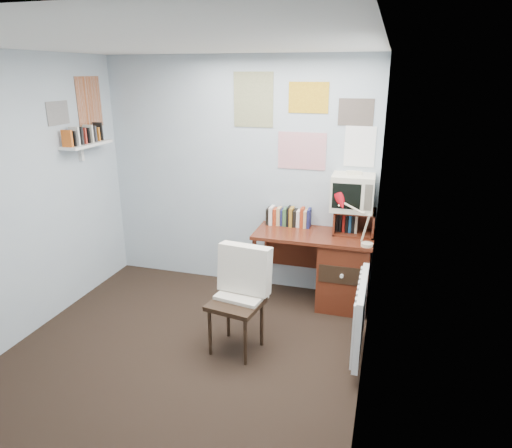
{
  "coord_description": "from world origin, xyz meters",
  "views": [
    {
      "loc": [
        1.57,
        -2.88,
        2.32
      ],
      "look_at": [
        0.43,
        0.99,
        0.97
      ],
      "focal_mm": 32.0,
      "sensor_mm": 36.0,
      "label": 1
    }
  ],
  "objects": [
    {
      "name": "posters_back",
      "position": [
        0.7,
        1.74,
        1.85
      ],
      "size": [
        1.2,
        0.01,
        0.9
      ],
      "primitive_type": "cube",
      "color": "white",
      "rests_on": "back_wall"
    },
    {
      "name": "back_wall",
      "position": [
        0.0,
        1.75,
        1.25
      ],
      "size": [
        3.0,
        0.02,
        2.5
      ],
      "primitive_type": "cube",
      "color": "#AEBEC7",
      "rests_on": "ground"
    },
    {
      "name": "tv_riser",
      "position": [
        1.29,
        1.59,
        0.89
      ],
      "size": [
        0.4,
        0.3,
        0.25
      ],
      "primitive_type": "cube",
      "color": "maroon",
      "rests_on": "desk"
    },
    {
      "name": "ceiling",
      "position": [
        0.0,
        0.0,
        2.5
      ],
      "size": [
        3.0,
        3.5,
        0.02
      ],
      "primitive_type": "cube",
      "color": "white",
      "rests_on": "back_wall"
    },
    {
      "name": "ground",
      "position": [
        0.0,
        0.0,
        0.0
      ],
      "size": [
        3.5,
        3.5,
        0.0
      ],
      "primitive_type": "plane",
      "color": "black",
      "rests_on": "ground"
    },
    {
      "name": "posters_left",
      "position": [
        -1.49,
        1.1,
        2.0
      ],
      "size": [
        0.01,
        0.7,
        0.6
      ],
      "primitive_type": "cube",
      "color": "white",
      "rests_on": "left_wall"
    },
    {
      "name": "book_row",
      "position": [
        0.66,
        1.66,
        0.87
      ],
      "size": [
        0.6,
        0.14,
        0.22
      ],
      "primitive_type": "cube",
      "color": "maroon",
      "rests_on": "desk"
    },
    {
      "name": "crt_tv",
      "position": [
        1.25,
        1.61,
        1.2
      ],
      "size": [
        0.42,
        0.39,
        0.39
      ],
      "primitive_type": "cube",
      "rotation": [
        0.0,
        0.0,
        0.02
      ],
      "color": "beige",
      "rests_on": "tv_riser"
    },
    {
      "name": "desk_lamp",
      "position": [
        1.44,
        1.27,
        0.96
      ],
      "size": [
        0.3,
        0.26,
        0.41
      ],
      "primitive_type": "cube",
      "rotation": [
        0.0,
        0.0,
        -0.05
      ],
      "color": "red",
      "rests_on": "desk"
    },
    {
      "name": "wall_shelf",
      "position": [
        -1.4,
        1.1,
        1.62
      ],
      "size": [
        0.2,
        0.62,
        0.24
      ],
      "primitive_type": "cube",
      "color": "white",
      "rests_on": "left_wall"
    },
    {
      "name": "right_wall",
      "position": [
        1.5,
        0.0,
        1.25
      ],
      "size": [
        0.02,
        3.5,
        2.5
      ],
      "primitive_type": "cube",
      "color": "#AEBEC7",
      "rests_on": "ground"
    },
    {
      "name": "desk_chair",
      "position": [
        0.43,
        0.39,
        0.45
      ],
      "size": [
        0.52,
        0.51,
        0.89
      ],
      "primitive_type": "cube",
      "rotation": [
        0.0,
        0.0,
        -0.17
      ],
      "color": "black",
      "rests_on": "ground"
    },
    {
      "name": "desk",
      "position": [
        1.17,
        1.48,
        0.41
      ],
      "size": [
        1.2,
        0.55,
        0.76
      ],
      "color": "maroon",
      "rests_on": "ground"
    },
    {
      "name": "radiator",
      "position": [
        1.46,
        0.55,
        0.42
      ],
      "size": [
        0.09,
        0.8,
        0.6
      ],
      "primitive_type": "cube",
      "color": "white",
      "rests_on": "right_wall"
    }
  ]
}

